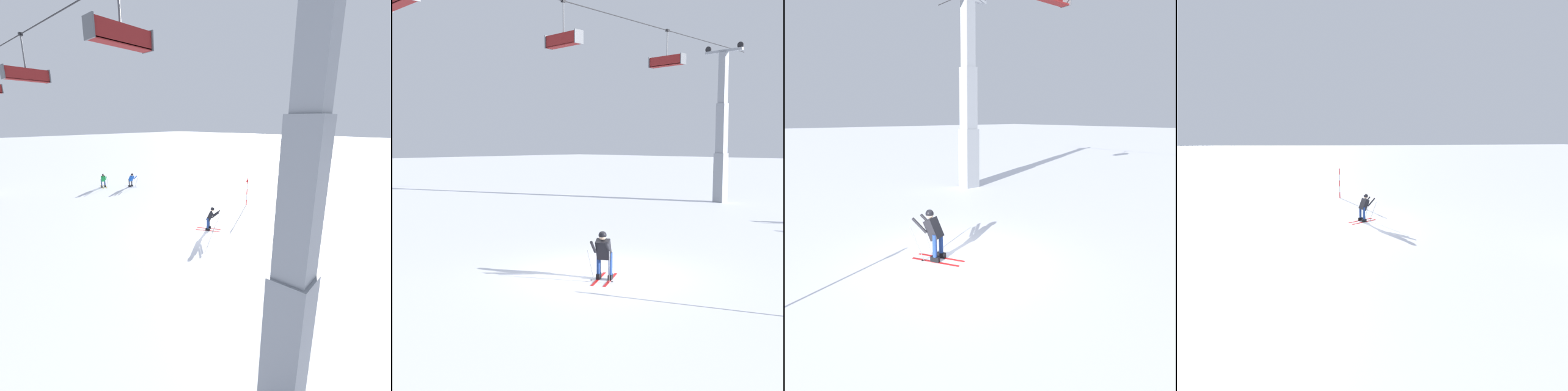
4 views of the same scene
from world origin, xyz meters
The scene contains 6 objects.
ground_plane centered at (0.00, 0.00, 0.00)m, with size 260.00×260.00×0.00m, color white.
skier_carving_main centered at (-0.45, -0.52, 0.91)m, with size 1.65×1.24×1.69m.
lift_tower_far centered at (20.72, 7.25, 4.64)m, with size 0.76×2.91×11.11m.
haul_cable centered at (5.91, 7.25, 10.95)m, with size 0.05×0.05×35.61m, color black.
chairlift_seat_second centered at (5.21, 7.25, 9.16)m, with size 0.61×2.11×2.18m.
chairlift_seat_middle centered at (13.79, 7.25, 9.16)m, with size 0.61×2.36×2.17m.
Camera 2 is at (-11.53, -10.49, 4.19)m, focal length 45.63 mm.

